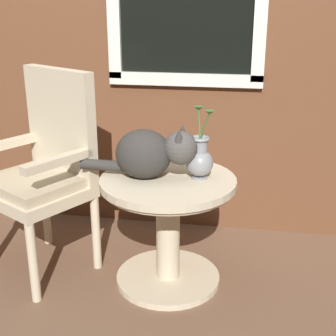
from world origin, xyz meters
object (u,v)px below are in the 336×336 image
wicker_side_table (168,213)px  cat (150,153)px  wicker_chair (46,165)px  pewter_vase_with_ivy (200,158)px

wicker_side_table → cat: size_ratio=1.15×
wicker_side_table → wicker_chair: size_ratio=0.63×
cat → pewter_vase_with_ivy: (0.23, 0.03, -0.03)m
cat → pewter_vase_with_ivy: pewter_vase_with_ivy is taller
wicker_chair → cat: bearing=-7.0°
wicker_side_table → cat: (-0.08, -0.01, 0.30)m
wicker_side_table → wicker_chair: bearing=174.6°
cat → pewter_vase_with_ivy: 0.23m
wicker_chair → pewter_vase_with_ivy: bearing=-2.5°
wicker_side_table → pewter_vase_with_ivy: (0.14, 0.03, 0.27)m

